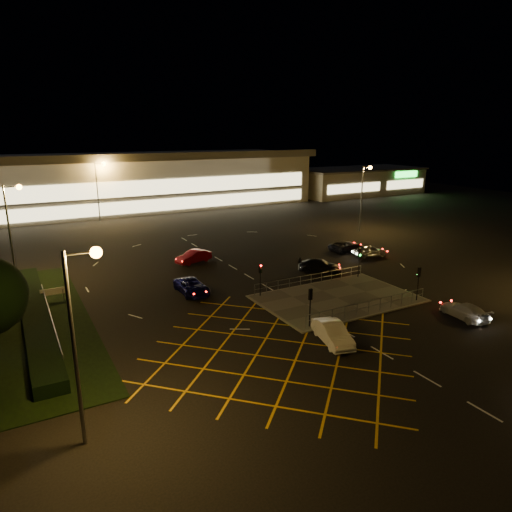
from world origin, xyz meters
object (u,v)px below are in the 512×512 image
car_queue_white (333,333)px  car_right_silver (370,251)px  car_approach_white (464,311)px  signal_nw (260,273)px  signal_ne (359,256)px  car_east_grey (346,246)px  signal_se (419,277)px  signal_sw (310,300)px  car_circ_red (194,257)px  car_left_blue (192,287)px  car_far_dkgrey (320,266)px

car_queue_white → car_right_silver: 25.44m
car_approach_white → car_queue_white: bearing=0.1°
signal_nw → signal_ne: size_ratio=1.00×
signal_ne → car_east_grey: size_ratio=0.67×
car_right_silver → car_east_grey: (-0.81, 3.66, -0.06)m
car_queue_white → signal_se: bearing=27.9°
signal_sw → car_east_grey: bearing=-136.1°
car_right_silver → car_circ_red: (-20.22, 8.08, 0.02)m
signal_ne → car_left_blue: bearing=167.0°
signal_ne → car_left_blue: size_ratio=0.63×
car_left_blue → signal_se: bearing=-34.7°
signal_nw → car_left_blue: bearing=143.0°
signal_ne → car_queue_white: signal_ne is taller
car_east_grey → signal_ne: bearing=143.3°
car_right_silver → signal_ne: bearing=144.3°
signal_ne → car_approach_white: (0.51, -12.63, -1.72)m
signal_ne → car_right_silver: signal_ne is taller
car_circ_red → car_far_dkgrey: bearing=29.8°
signal_se → car_far_dkgrey: signal_se is taller
car_left_blue → car_circ_red: 10.75m
car_left_blue → car_far_dkgrey: car_far_dkgrey is taller
signal_nw → car_left_blue: size_ratio=0.63×
signal_nw → car_queue_white: size_ratio=0.68×
signal_sw → car_left_blue: 13.22m
signal_ne → car_left_blue: 17.84m
car_far_dkgrey → car_right_silver: size_ratio=1.17×
car_queue_white → car_approach_white: (12.57, -1.63, -0.12)m
signal_ne → car_circ_red: signal_ne is taller
car_east_grey → car_right_silver: bearing=-171.2°
car_left_blue → car_east_grey: car_left_blue is taller
car_circ_red → car_approach_white: car_circ_red is taller
car_east_grey → car_approach_white: size_ratio=1.06×
signal_se → car_far_dkgrey: (-2.28, 11.65, -1.66)m
car_right_silver → car_east_grey: car_right_silver is taller
signal_nw → car_far_dkgrey: signal_nw is taller
signal_se → car_left_blue: signal_se is taller
car_far_dkgrey → car_east_grey: size_ratio=1.04×
car_queue_white → car_left_blue: bearing=123.1°
car_circ_red → signal_sw: bearing=-13.7°
car_right_silver → car_east_grey: bearing=26.7°
signal_se → car_approach_white: bearing=96.2°
signal_sw → signal_se: same height
car_east_grey → car_queue_white: bearing=134.7°
car_approach_white → car_left_blue: bearing=-35.5°
car_far_dkgrey → car_circ_red: car_circ_red is taller
signal_sw → car_east_grey: 25.30m
signal_se → car_circ_red: 25.67m
signal_nw → car_left_blue: 6.85m
signal_sw → signal_nw: (0.00, 7.99, 0.00)m
car_left_blue → car_far_dkgrey: size_ratio=1.02×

